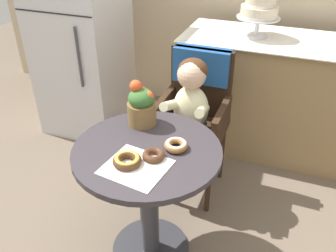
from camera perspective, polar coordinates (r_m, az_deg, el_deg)
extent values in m
plane|color=#6B5B4C|center=(2.22, -2.73, -18.87)|extent=(8.00, 8.00, 0.00)
cylinder|color=#332D33|center=(1.73, -3.33, -4.00)|extent=(0.72, 0.72, 0.03)
cylinder|color=#333338|center=(1.96, -2.99, -12.52)|extent=(0.10, 0.10, 0.69)
cylinder|color=#333338|center=(2.21, -2.74, -18.71)|extent=(0.44, 0.44, 0.02)
cube|color=#332114|center=(2.31, 3.65, -0.68)|extent=(0.42, 0.42, 0.04)
cube|color=#332114|center=(2.35, 5.28, 6.87)|extent=(0.40, 0.04, 0.46)
cube|color=#332114|center=(2.30, -0.76, 2.57)|extent=(0.04, 0.38, 0.18)
cube|color=#332114|center=(2.21, 8.45, 0.82)|extent=(0.04, 0.38, 0.18)
cube|color=#1E4C8C|center=(2.30, 5.43, 9.58)|extent=(0.36, 0.11, 0.22)
cylinder|color=#332114|center=(2.37, -2.08, -7.09)|extent=(0.03, 0.03, 0.45)
cylinder|color=#332114|center=(2.28, 6.41, -9.08)|extent=(0.03, 0.03, 0.45)
cylinder|color=#332114|center=(2.63, 0.93, -2.45)|extent=(0.03, 0.03, 0.45)
cylinder|color=#332114|center=(2.56, 8.55, -4.05)|extent=(0.03, 0.03, 0.45)
ellipsoid|color=beige|center=(2.20, 3.65, 2.82)|extent=(0.22, 0.16, 0.30)
sphere|color=#E0B293|center=(2.09, 3.78, 8.10)|extent=(0.17, 0.17, 0.17)
ellipsoid|color=#4C2D19|center=(2.10, 3.97, 8.85)|extent=(0.17, 0.17, 0.14)
cylinder|color=beige|center=(2.13, 0.54, 3.35)|extent=(0.08, 0.23, 0.13)
sphere|color=#E0B293|center=(2.10, 0.04, 0.68)|extent=(0.06, 0.06, 0.06)
cylinder|color=beige|center=(2.08, 5.45, 2.44)|extent=(0.08, 0.23, 0.13)
sphere|color=#E0B293|center=(2.06, 4.50, -0.20)|extent=(0.06, 0.06, 0.06)
cylinder|color=#3F4760|center=(2.21, 1.56, -0.37)|extent=(0.09, 0.22, 0.09)
cylinder|color=#3F4760|center=(2.22, 0.55, -5.50)|extent=(0.08, 0.08, 0.26)
cylinder|color=#3F4760|center=(2.18, 4.29, -0.92)|extent=(0.09, 0.22, 0.09)
cylinder|color=#3F4760|center=(2.19, 3.26, -6.12)|extent=(0.08, 0.08, 0.26)
cube|color=white|center=(1.61, -5.10, -6.50)|extent=(0.30, 0.28, 0.00)
torus|color=#4C2D19|center=(1.64, -2.31, -4.68)|extent=(0.11, 0.11, 0.03)
torus|color=#512D1E|center=(1.64, -2.31, -4.42)|extent=(0.09, 0.09, 0.02)
torus|color=#936033|center=(1.71, 1.27, -3.09)|extent=(0.11, 0.11, 0.04)
torus|color=white|center=(1.70, 1.27, -2.82)|extent=(0.10, 0.10, 0.02)
torus|color=#4C2D19|center=(1.62, -6.50, -5.47)|extent=(0.13, 0.13, 0.04)
torus|color=gold|center=(1.61, -6.52, -5.17)|extent=(0.11, 0.11, 0.02)
cylinder|color=brown|center=(1.88, -4.15, 2.01)|extent=(0.15, 0.15, 0.12)
ellipsoid|color=#38662D|center=(1.84, -4.26, 4.44)|extent=(0.14, 0.14, 0.10)
sphere|color=#E54C23|center=(1.82, -3.21, 4.68)|extent=(0.06, 0.06, 0.06)
sphere|color=#E54C23|center=(1.84, -4.12, 5.52)|extent=(0.05, 0.05, 0.05)
sphere|color=#E54C23|center=(1.82, -5.14, 6.34)|extent=(0.06, 0.06, 0.06)
sphere|color=#E54C23|center=(1.82, -4.77, 3.79)|extent=(0.06, 0.06, 0.06)
cube|color=#93754C|center=(2.86, 17.85, 4.17)|extent=(1.50, 0.56, 0.90)
cube|color=white|center=(2.69, 19.44, 12.55)|extent=(1.56, 0.62, 0.01)
cylinder|color=silver|center=(2.71, 13.77, 13.75)|extent=(0.16, 0.16, 0.01)
cylinder|color=silver|center=(2.69, 13.95, 15.06)|extent=(0.03, 0.03, 0.12)
cylinder|color=silver|center=(2.67, 14.14, 16.36)|extent=(0.30, 0.30, 0.01)
cylinder|color=beige|center=(2.66, 14.26, 17.22)|extent=(0.26, 0.25, 0.08)
cylinder|color=white|center=(2.67, 14.18, 16.68)|extent=(0.26, 0.26, 0.01)
cylinder|color=beige|center=(2.65, 14.47, 18.68)|extent=(0.20, 0.20, 0.07)
cylinder|color=white|center=(2.65, 14.40, 18.20)|extent=(0.21, 0.21, 0.01)
cube|color=silver|center=(3.00, -13.75, 14.45)|extent=(0.64, 0.60, 1.70)
cube|color=black|center=(2.71, -17.90, 16.67)|extent=(0.63, 0.01, 0.01)
cylinder|color=#3F3F44|center=(2.69, -13.96, 10.43)|extent=(0.02, 0.02, 0.45)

